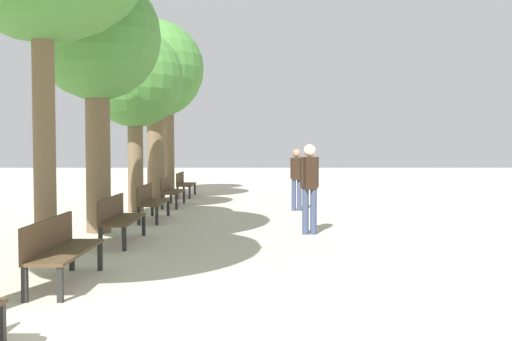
# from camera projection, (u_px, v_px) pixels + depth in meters

# --- Properties ---
(bench_row_1) EXTENTS (0.47, 1.67, 0.81)m
(bench_row_1) POSITION_uv_depth(u_px,v_px,m) (60.00, 246.00, 6.95)
(bench_row_1) COLOR #4C3823
(bench_row_1) RESTS_ON ground_plane
(bench_row_2) EXTENTS (0.47, 1.67, 0.81)m
(bench_row_2) POSITION_uv_depth(u_px,v_px,m) (119.00, 216.00, 9.96)
(bench_row_2) COLOR #4C3823
(bench_row_2) RESTS_ON ground_plane
(bench_row_3) EXTENTS (0.47, 1.67, 0.81)m
(bench_row_3) POSITION_uv_depth(u_px,v_px,m) (151.00, 200.00, 12.96)
(bench_row_3) COLOR #4C3823
(bench_row_3) RESTS_ON ground_plane
(bench_row_4) EXTENTS (0.47, 1.67, 0.81)m
(bench_row_4) POSITION_uv_depth(u_px,v_px,m) (171.00, 189.00, 15.97)
(bench_row_4) COLOR #4C3823
(bench_row_4) RESTS_ON ground_plane
(bench_row_5) EXTENTS (0.47, 1.67, 0.81)m
(bench_row_5) POSITION_uv_depth(u_px,v_px,m) (184.00, 182.00, 18.97)
(bench_row_5) COLOR #4C3823
(bench_row_5) RESTS_ON ground_plane
(tree_row_2) EXTENTS (2.49, 2.49, 5.08)m
(tree_row_2) POSITION_uv_depth(u_px,v_px,m) (97.00, 41.00, 11.05)
(tree_row_2) COLOR brown
(tree_row_2) RESTS_ON ground_plane
(tree_row_3) EXTENTS (2.48, 2.48, 4.66)m
(tree_row_3) POSITION_uv_depth(u_px,v_px,m) (135.00, 81.00, 14.53)
(tree_row_3) COLOR brown
(tree_row_3) RESTS_ON ground_plane
(tree_row_4) EXTENTS (2.98, 2.98, 5.55)m
(tree_row_4) POSITION_uv_depth(u_px,v_px,m) (156.00, 72.00, 17.49)
(tree_row_4) COLOR brown
(tree_row_4) RESTS_ON ground_plane
(tree_row_5) EXTENTS (2.26, 2.26, 5.45)m
(tree_row_5) POSITION_uv_depth(u_px,v_px,m) (169.00, 75.00, 20.17)
(tree_row_5) COLOR brown
(tree_row_5) RESTS_ON ground_plane
(pedestrian_near) EXTENTS (0.33, 0.25, 1.61)m
(pedestrian_near) POSITION_uv_depth(u_px,v_px,m) (297.00, 175.00, 14.87)
(pedestrian_near) COLOR #384260
(pedestrian_near) RESTS_ON ground_plane
(pedestrian_mid) EXTENTS (0.35, 0.27, 1.73)m
(pedestrian_mid) POSITION_uv_depth(u_px,v_px,m) (310.00, 183.00, 10.88)
(pedestrian_mid) COLOR #384260
(pedestrian_mid) RESTS_ON ground_plane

